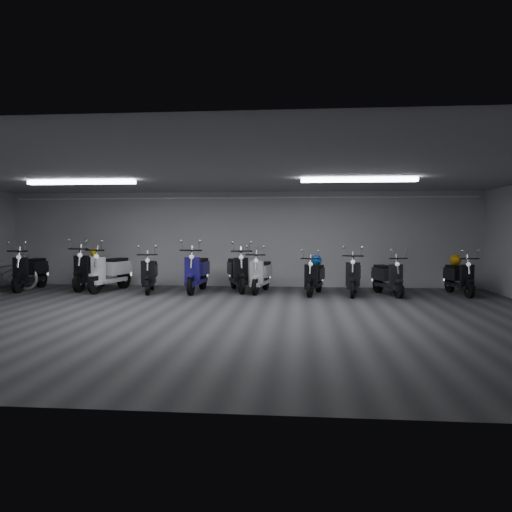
# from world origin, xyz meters

# --- Properties ---
(floor) EXTENTS (14.00, 10.00, 0.01)m
(floor) POSITION_xyz_m (0.00, 0.00, -0.01)
(floor) COLOR #363638
(floor) RESTS_ON ground
(ceiling) EXTENTS (14.00, 10.00, 0.01)m
(ceiling) POSITION_xyz_m (0.00, 0.00, 2.80)
(ceiling) COLOR gray
(ceiling) RESTS_ON ground
(back_wall) EXTENTS (14.00, 0.01, 2.80)m
(back_wall) POSITION_xyz_m (0.00, 5.00, 1.40)
(back_wall) COLOR #A6A6A9
(back_wall) RESTS_ON ground
(front_wall) EXTENTS (14.00, 0.01, 2.80)m
(front_wall) POSITION_xyz_m (0.00, -5.00, 1.40)
(front_wall) COLOR #A6A6A9
(front_wall) RESTS_ON ground
(fluor_strip_left) EXTENTS (2.40, 0.18, 0.08)m
(fluor_strip_left) POSITION_xyz_m (-3.00, 1.00, 2.74)
(fluor_strip_left) COLOR white
(fluor_strip_left) RESTS_ON ceiling
(fluor_strip_right) EXTENTS (2.40, 0.18, 0.08)m
(fluor_strip_right) POSITION_xyz_m (3.00, 1.00, 2.74)
(fluor_strip_right) COLOR white
(fluor_strip_right) RESTS_ON ceiling
(conduit) EXTENTS (13.60, 0.05, 0.05)m
(conduit) POSITION_xyz_m (0.00, 4.92, 2.62)
(conduit) COLOR white
(conduit) RESTS_ON back_wall
(scooter_0) EXTENTS (0.66, 1.88, 1.39)m
(scooter_0) POSITION_xyz_m (-5.72, 3.55, 0.70)
(scooter_0) COLOR black
(scooter_0) RESTS_ON floor
(scooter_1) EXTENTS (0.77, 1.99, 1.46)m
(scooter_1) POSITION_xyz_m (-4.11, 3.86, 0.73)
(scooter_1) COLOR black
(scooter_1) RESTS_ON floor
(scooter_2) EXTENTS (1.11, 2.03, 1.43)m
(scooter_2) POSITION_xyz_m (-3.41, 3.53, 0.72)
(scooter_2) COLOR white
(scooter_2) RESTS_ON floor
(scooter_3) EXTENTS (0.93, 1.83, 1.30)m
(scooter_3) POSITION_xyz_m (-2.25, 3.41, 0.65)
(scooter_3) COLOR black
(scooter_3) RESTS_ON floor
(scooter_4) EXTENTS (0.73, 1.96, 1.44)m
(scooter_4) POSITION_xyz_m (-0.98, 3.54, 0.72)
(scooter_4) COLOR navy
(scooter_4) RESTS_ON floor
(scooter_5) EXTENTS (1.17, 1.99, 1.40)m
(scooter_5) POSITION_xyz_m (0.09, 3.82, 0.70)
(scooter_5) COLOR black
(scooter_5) RESTS_ON floor
(scooter_6) EXTENTS (0.86, 1.82, 1.30)m
(scooter_6) POSITION_xyz_m (0.74, 3.62, 0.65)
(scooter_6) COLOR silver
(scooter_6) RESTS_ON floor
(scooter_7) EXTENTS (0.91, 1.71, 1.21)m
(scooter_7) POSITION_xyz_m (2.17, 3.31, 0.60)
(scooter_7) COLOR black
(scooter_7) RESTS_ON floor
(scooter_8) EXTENTS (0.84, 1.82, 1.30)m
(scooter_8) POSITION_xyz_m (3.17, 3.33, 0.65)
(scooter_8) COLOR black
(scooter_8) RESTS_ON floor
(scooter_9) EXTENTS (1.02, 1.74, 1.23)m
(scooter_9) POSITION_xyz_m (4.04, 3.34, 0.61)
(scooter_9) COLOR black
(scooter_9) RESTS_ON floor
(bicycle) EXTENTS (2.01, 0.80, 1.28)m
(bicycle) POSITION_xyz_m (-6.47, 3.59, 0.64)
(bicycle) COLOR silver
(bicycle) RESTS_ON floor
(scooter_10) EXTENTS (0.77, 1.69, 1.21)m
(scooter_10) POSITION_xyz_m (5.89, 3.57, 0.61)
(scooter_10) COLOR black
(scooter_10) RESTS_ON floor
(helmet_0) EXTENTS (0.29, 0.29, 0.29)m
(helmet_0) POSITION_xyz_m (5.86, 3.80, 0.90)
(helmet_0) COLOR orange
(helmet_0) RESTS_ON scooter_10
(helmet_1) EXTENTS (0.24, 0.24, 0.24)m
(helmet_1) POSITION_xyz_m (-4.09, 4.13, 1.02)
(helmet_1) COLOR #D0BE0C
(helmet_1) RESTS_ON scooter_1
(helmet_2) EXTENTS (0.28, 0.28, 0.28)m
(helmet_2) POSITION_xyz_m (2.22, 3.53, 0.89)
(helmet_2) COLOR #0E439C
(helmet_2) RESTS_ON scooter_7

